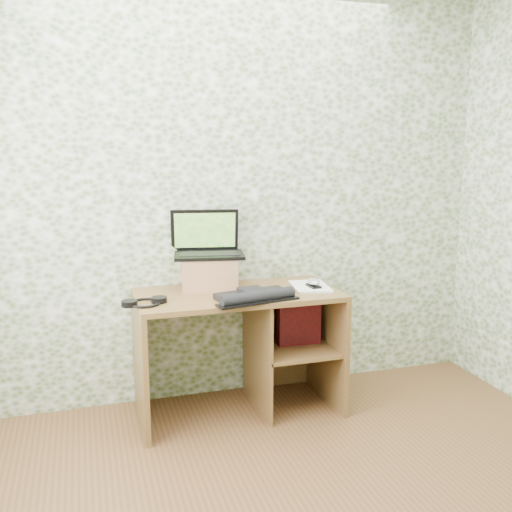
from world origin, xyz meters
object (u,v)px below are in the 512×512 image
object	(u,v)px
desk	(249,333)
notepad	(310,286)
keyboard	(255,296)
riser	(209,273)
laptop	(207,245)

from	to	relation	value
desk	notepad	world-z (taller)	notepad
keyboard	notepad	xyz separation A→B (m)	(0.41, 0.17, -0.02)
riser	laptop	world-z (taller)	laptop
riser	notepad	bearing A→B (deg)	-15.56
desk	keyboard	size ratio (longest dim) A/B	2.44
keyboard	notepad	distance (m)	0.44
riser	laptop	bearing A→B (deg)	90.00
riser	notepad	xyz separation A→B (m)	(0.59, -0.17, -0.09)
desk	notepad	distance (m)	0.47
desk	notepad	bearing A→B (deg)	-7.53
notepad	riser	bearing A→B (deg)	172.65
laptop	keyboard	distance (m)	0.49
laptop	keyboard	world-z (taller)	laptop
keyboard	desk	bearing A→B (deg)	71.00
notepad	laptop	bearing A→B (deg)	168.75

